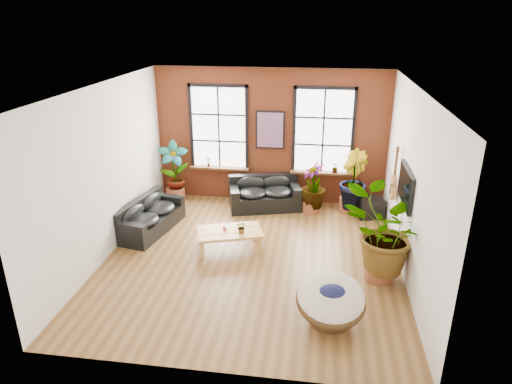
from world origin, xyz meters
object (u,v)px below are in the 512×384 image
sofa_left (149,217)px  coffee_table (230,233)px  sofa_back (264,194)px  papasan_chair (331,300)px

sofa_left → coffee_table: bearing=-95.9°
sofa_back → sofa_left: (-2.49, -1.72, -0.03)m
coffee_table → papasan_chair: 3.07m
sofa_left → papasan_chair: 5.04m
coffee_table → sofa_back: bearing=61.4°
papasan_chair → sofa_back: bearing=102.9°
sofa_left → coffee_table: sofa_left is taller
papasan_chair → sofa_left: bearing=138.4°
sofa_back → coffee_table: 2.39m
coffee_table → papasan_chair: bearing=-64.3°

